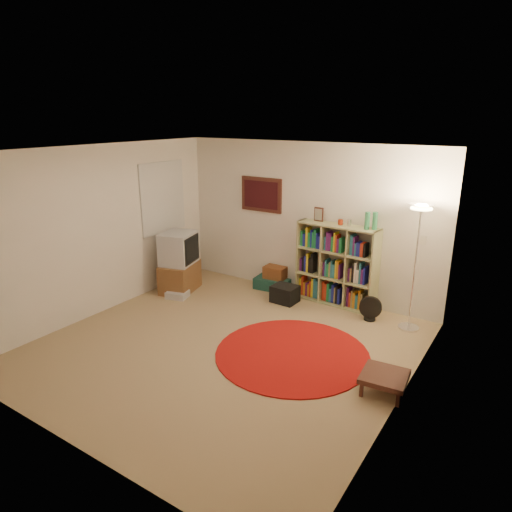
% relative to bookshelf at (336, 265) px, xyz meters
% --- Properties ---
extents(room, '(4.54, 4.54, 2.54)m').
position_rel_bookshelf_xyz_m(room, '(-0.66, -2.09, 0.64)').
color(room, '#9B805A').
rests_on(room, ground).
extents(bookshelf, '(1.31, 0.44, 1.55)m').
position_rel_bookshelf_xyz_m(bookshelf, '(0.00, 0.00, 0.00)').
color(bookshelf, tan).
rests_on(bookshelf, ground).
extents(floor_lamp, '(0.39, 0.39, 1.79)m').
position_rel_bookshelf_xyz_m(floor_lamp, '(1.27, -0.30, 0.86)').
color(floor_lamp, white).
rests_on(floor_lamp, ground).
extents(floor_fan, '(0.33, 0.22, 0.37)m').
position_rel_bookshelf_xyz_m(floor_fan, '(0.72, -0.35, -0.44)').
color(floor_fan, black).
rests_on(floor_fan, ground).
extents(tv_stand, '(0.65, 0.80, 1.02)m').
position_rel_bookshelf_xyz_m(tv_stand, '(-2.43, -0.96, -0.13)').
color(tv_stand, brown).
rests_on(tv_stand, ground).
extents(dvd_box, '(0.39, 0.35, 0.11)m').
position_rel_bookshelf_xyz_m(dvd_box, '(-2.25, -1.23, -0.57)').
color(dvd_box, silver).
rests_on(dvd_box, ground).
extents(suitcase, '(0.64, 0.45, 0.19)m').
position_rel_bookshelf_xyz_m(suitcase, '(-1.14, -0.01, -0.53)').
color(suitcase, '#153C35').
rests_on(suitcase, ground).
extents(wicker_basket, '(0.38, 0.27, 0.21)m').
position_rel_bookshelf_xyz_m(wicker_basket, '(-1.10, -0.01, -0.32)').
color(wicker_basket, brown).
rests_on(wicker_basket, suitcase).
extents(duffel_bag, '(0.40, 0.34, 0.27)m').
position_rel_bookshelf_xyz_m(duffel_bag, '(-0.67, -0.42, -0.49)').
color(duffel_bag, black).
rests_on(duffel_bag, ground).
extents(paper_towel, '(0.16, 0.16, 0.26)m').
position_rel_bookshelf_xyz_m(paper_towel, '(-0.60, -0.31, -0.50)').
color(paper_towel, white).
rests_on(paper_towel, ground).
extents(red_rug, '(1.95, 1.95, 0.02)m').
position_rel_bookshelf_xyz_m(red_rug, '(0.24, -1.84, -0.62)').
color(red_rug, maroon).
rests_on(red_rug, ground).
extents(side_table, '(0.52, 0.52, 0.22)m').
position_rel_bookshelf_xyz_m(side_table, '(1.46, -2.01, -0.44)').
color(side_table, '#391914').
rests_on(side_table, ground).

